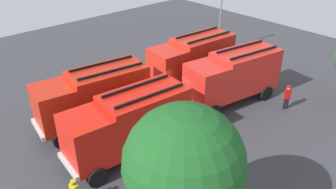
{
  "coord_description": "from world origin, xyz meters",
  "views": [
    {
      "loc": [
        13.31,
        14.71,
        12.52
      ],
      "look_at": [
        0.0,
        0.0,
        1.4
      ],
      "focal_mm": 35.97,
      "sensor_mm": 36.0,
      "label": 1
    }
  ],
  "objects": [
    {
      "name": "ground_plane",
      "position": [
        0.0,
        0.0,
        0.0
      ],
      "size": [
        47.13,
        47.13,
        0.0
      ],
      "primitive_type": "plane",
      "color": "#38383D"
    },
    {
      "name": "fire_truck_0",
      "position": [
        -4.43,
        -2.07,
        2.15
      ],
      "size": [
        7.37,
        3.22,
        3.88
      ],
      "rotation": [
        0.0,
        0.0,
        -0.08
      ],
      "color": "red",
      "rests_on": "ground"
    },
    {
      "name": "fire_truck_1",
      "position": [
        4.44,
        -2.09,
        2.15
      ],
      "size": [
        7.47,
        3.58,
        3.88
      ],
      "rotation": [
        0.0,
        0.0,
        -0.14
      ],
      "color": "red",
      "rests_on": "ground"
    },
    {
      "name": "fire_truck_2",
      "position": [
        -4.45,
        1.96,
        2.15
      ],
      "size": [
        7.5,
        3.7,
        3.88
      ],
      "rotation": [
        0.0,
        0.0,
        -0.17
      ],
      "color": "red",
      "rests_on": "ground"
    },
    {
      "name": "fire_truck_3",
      "position": [
        4.63,
        1.87,
        2.15
      ],
      "size": [
        7.39,
        3.28,
        3.88
      ],
      "rotation": [
        0.0,
        0.0,
        -0.09
      ],
      "color": "red",
      "rests_on": "ground"
    },
    {
      "name": "firefighter_0",
      "position": [
        -6.45,
        5.22,
        1.01
      ],
      "size": [
        0.48,
        0.43,
        1.79
      ],
      "rotation": [
        0.0,
        0.0,
        4.12
      ],
      "color": "black",
      "rests_on": "ground"
    },
    {
      "name": "firefighter_1",
      "position": [
        -0.13,
        -3.04,
        1.04
      ],
      "size": [
        0.35,
        0.47,
        1.84
      ],
      "rotation": [
        0.0,
        0.0,
        5.99
      ],
      "color": "black",
      "rests_on": "ground"
    },
    {
      "name": "firefighter_2",
      "position": [
        5.46,
        -5.1,
        1.03
      ],
      "size": [
        0.48,
        0.45,
        1.82
      ],
      "rotation": [
        0.0,
        0.0,
        5.41
      ],
      "color": "black",
      "rests_on": "ground"
    },
    {
      "name": "tree_1",
      "position": [
        6.79,
        8.34,
        4.61
      ],
      "size": [
        4.42,
        4.42,
        6.85
      ],
      "color": "brown",
      "rests_on": "ground"
    },
    {
      "name": "traffic_cone_0",
      "position": [
        -5.72,
        0.2,
        0.32
      ],
      "size": [
        0.45,
        0.45,
        0.64
      ],
      "primitive_type": "cone",
      "color": "#F2600C",
      "rests_on": "ground"
    },
    {
      "name": "traffic_cone_1",
      "position": [
        1.28,
        5.15,
        0.28
      ],
      "size": [
        0.39,
        0.39,
        0.56
      ],
      "primitive_type": "cone",
      "color": "#F2600C",
      "rests_on": "ground"
    },
    {
      "name": "traffic_cone_2",
      "position": [
        6.31,
        -5.14,
        0.28
      ],
      "size": [
        0.4,
        0.4,
        0.56
      ],
      "primitive_type": "cone",
      "color": "#F2600C",
      "rests_on": "ground"
    },
    {
      "name": "lamppost",
      "position": [
        -11.3,
        -5.12,
        3.82
      ],
      "size": [
        0.36,
        0.36,
        6.52
      ],
      "color": "slate",
      "rests_on": "ground"
    }
  ]
}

